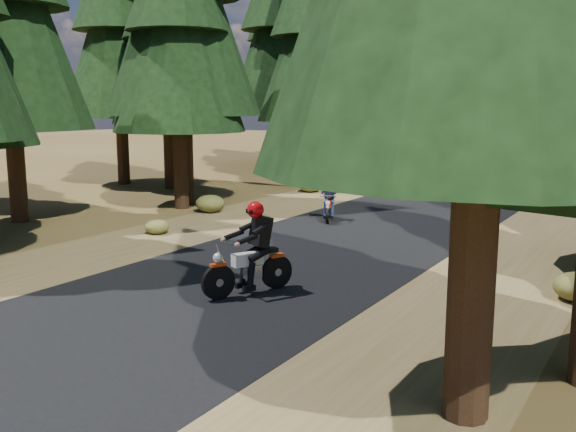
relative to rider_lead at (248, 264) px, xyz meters
name	(u,v)px	position (x,y,z in m)	size (l,w,h in m)	color
ground	(251,277)	(-0.65, 1.02, -0.60)	(120.00, 120.00, 0.00)	#4B361B
road	(354,236)	(-0.65, 6.02, -0.60)	(6.00, 100.00, 0.01)	black
shoulder_l	(222,220)	(-5.25, 6.02, -0.60)	(3.20, 100.00, 0.01)	brown
shoulder_r	(527,257)	(3.95, 6.02, -0.60)	(3.20, 100.00, 0.01)	brown
pine_forest	(507,10)	(-0.67, 22.06, 7.29)	(34.59, 55.08, 16.32)	black
understory_shrubs	(401,219)	(-0.02, 7.86, -0.34)	(15.27, 31.04, 0.59)	#474C1E
rider_lead	(248,264)	(0.00, 0.00, 0.00)	(1.37, 2.09, 1.80)	white
rider_follow	(329,206)	(-2.34, 7.69, -0.13)	(1.07, 1.63, 1.40)	#9F1F0A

